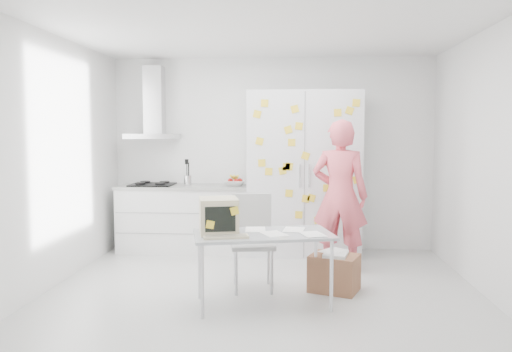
# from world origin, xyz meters

# --- Properties ---
(floor) EXTENTS (4.50, 4.00, 0.02)m
(floor) POSITION_xyz_m (0.00, 0.00, -0.01)
(floor) COLOR silver
(floor) RESTS_ON ground
(walls) EXTENTS (4.52, 4.01, 2.70)m
(walls) POSITION_xyz_m (0.00, 0.72, 1.35)
(walls) COLOR white
(walls) RESTS_ON ground
(ceiling) EXTENTS (4.50, 4.00, 0.02)m
(ceiling) POSITION_xyz_m (0.00, 0.00, 2.70)
(ceiling) COLOR white
(ceiling) RESTS_ON walls
(counter_run) EXTENTS (1.84, 0.63, 1.28)m
(counter_run) POSITION_xyz_m (-1.20, 1.70, 0.47)
(counter_run) COLOR white
(counter_run) RESTS_ON ground
(range_hood) EXTENTS (0.70, 0.48, 1.01)m
(range_hood) POSITION_xyz_m (-1.65, 1.84, 1.96)
(range_hood) COLOR silver
(range_hood) RESTS_ON walls
(tall_cabinet) EXTENTS (1.50, 0.68, 2.20)m
(tall_cabinet) POSITION_xyz_m (0.45, 1.67, 1.10)
(tall_cabinet) COLOR silver
(tall_cabinet) RESTS_ON ground
(person) EXTENTS (0.74, 0.57, 1.81)m
(person) POSITION_xyz_m (0.86, 0.85, 0.90)
(person) COLOR #F8606F
(person) RESTS_ON ground
(desk) EXTENTS (1.41, 0.93, 1.03)m
(desk) POSITION_xyz_m (-0.24, -0.44, 0.78)
(desk) COLOR #ACB2B7
(desk) RESTS_ON ground
(chair) EXTENTS (0.51, 0.51, 0.99)m
(chair) POSITION_xyz_m (-0.12, 0.12, 0.56)
(chair) COLOR #B1B1AF
(chair) RESTS_ON ground
(cardboard_box) EXTENTS (0.58, 0.53, 0.42)m
(cardboard_box) POSITION_xyz_m (0.74, 0.06, 0.20)
(cardboard_box) COLOR brown
(cardboard_box) RESTS_ON ground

